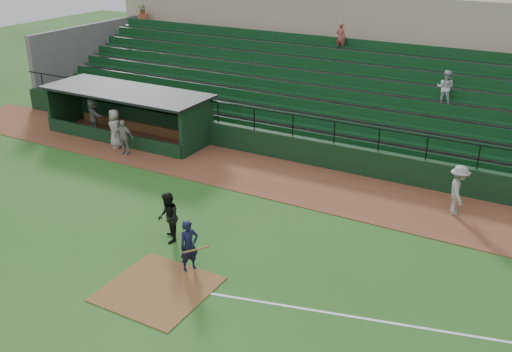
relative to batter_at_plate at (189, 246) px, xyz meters
The scene contains 12 objects.
ground 0.96m from the batter_at_plate, 123.11° to the right, with size 90.00×90.00×0.00m, color #25551B.
warning_track 7.70m from the batter_at_plate, 91.70° to the left, with size 40.00×4.00×0.03m, color brown.
home_plate_dirt 1.61m from the batter_at_plate, 99.57° to the right, with size 3.00×3.00×0.03m, color brown.
foul_line 7.87m from the batter_at_plate, ahead, with size 18.00×0.09×0.01m, color white.
stadium_structure 16.18m from the batter_at_plate, 90.81° to the left, with size 38.00×13.08×6.40m.
dugout 13.59m from the batter_at_plate, 137.29° to the left, with size 8.90×3.20×2.42m.
batter_at_plate is the anchor object (origin of this frame).
umpire 2.04m from the batter_at_plate, 145.51° to the left, with size 0.87×0.68×1.79m, color black.
runner 10.26m from the batter_at_plate, 50.87° to the left, with size 1.25×0.72×1.93m, color gray.
dugout_player_a 10.79m from the batter_at_plate, 141.75° to the left, with size 0.98×0.41×1.67m, color gray.
dugout_player_b 11.87m from the batter_at_plate, 142.68° to the left, with size 0.93×0.60×1.90m, color #9D9893.
dugout_player_c 14.69m from the batter_at_plate, 144.99° to the left, with size 1.68×0.53×1.81m, color gray.
Camera 1 is at (9.52, -12.05, 9.93)m, focal length 40.22 mm.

